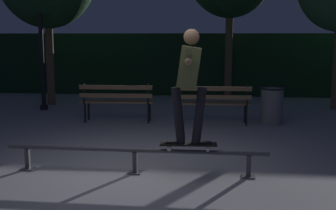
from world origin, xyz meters
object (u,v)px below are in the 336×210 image
at_px(skateboarder, 189,77).
at_px(lamp_post_left, 40,13).
at_px(grind_rail, 135,154).
at_px(park_bench_left_center, 213,100).
at_px(skateboard, 188,144).
at_px(trash_can, 272,105).
at_px(park_bench_leftmost, 117,99).

bearing_deg(skateboarder, lamp_post_left, 129.48).
height_order(grind_rail, lamp_post_left, lamp_post_left).
distance_m(grind_rail, skateboarder, 1.33).
bearing_deg(park_bench_left_center, skateboard, -94.74).
bearing_deg(skateboard, trash_can, 67.57).
bearing_deg(park_bench_leftmost, park_bench_left_center, 0.00).
bearing_deg(park_bench_leftmost, skateboarder, -62.63).
distance_m(park_bench_leftmost, trash_can, 3.39).
distance_m(park_bench_left_center, trash_can, 1.29).
xyz_separation_m(grind_rail, skateboard, (0.75, -0.00, 0.16)).
relative_size(park_bench_left_center, trash_can, 2.02).
distance_m(park_bench_leftmost, lamp_post_left, 3.34).
relative_size(skateboarder, lamp_post_left, 0.40).
xyz_separation_m(park_bench_leftmost, park_bench_left_center, (2.12, 0.00, 0.00)).
height_order(park_bench_left_center, lamp_post_left, lamp_post_left).
relative_size(skateboarder, park_bench_left_center, 0.96).
bearing_deg(grind_rail, trash_can, 58.53).
height_order(skateboarder, park_bench_leftmost, skateboarder).
xyz_separation_m(skateboarder, park_bench_left_center, (0.29, 3.54, -0.83)).
bearing_deg(park_bench_left_center, trash_can, 10.45).
distance_m(skateboarder, lamp_post_left, 6.57).
bearing_deg(lamp_post_left, skateboarder, -50.52).
bearing_deg(park_bench_leftmost, grind_rail, -73.07).
xyz_separation_m(grind_rail, trash_can, (2.31, 3.77, 0.14)).
xyz_separation_m(grind_rail, lamp_post_left, (-3.37, 5.00, 2.21)).
xyz_separation_m(skateboard, lamp_post_left, (-4.12, 5.00, 2.05)).
relative_size(skateboard, park_bench_left_center, 0.49).
height_order(grind_rail, park_bench_leftmost, park_bench_leftmost).
bearing_deg(lamp_post_left, grind_rail, -56.06).
relative_size(grind_rail, lamp_post_left, 0.95).
xyz_separation_m(skateboarder, lamp_post_left, (-4.12, 5.00, 1.11)).
bearing_deg(lamp_post_left, skateboard, -50.54).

